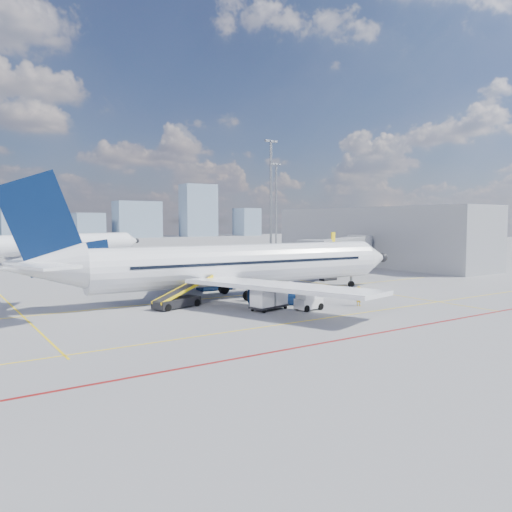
# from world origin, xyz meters

# --- Properties ---
(ground) EXTENTS (420.00, 420.00, 0.00)m
(ground) POSITION_xyz_m (0.00, 0.00, 0.00)
(ground) COLOR slate
(ground) RESTS_ON ground
(apron_markings) EXTENTS (90.00, 35.12, 0.01)m
(apron_markings) POSITION_xyz_m (-0.58, -3.91, 0.01)
(apron_markings) COLOR yellow
(apron_markings) RESTS_ON ground
(jet_bridge) EXTENTS (23.55, 15.78, 6.30)m
(jet_bridge) POSITION_xyz_m (23.51, 16.91, 3.74)
(jet_bridge) COLOR #989AA0
(jet_bridge) RESTS_ON ground
(terminal_block) EXTENTS (10.00, 42.00, 10.00)m
(terminal_block) POSITION_xyz_m (39.95, 26.00, 5.00)
(terminal_block) COLOR #989AA0
(terminal_block) RESTS_ON ground
(floodlight_mast_ne) EXTENTS (3.20, 0.61, 25.45)m
(floodlight_mast_ne) POSITION_xyz_m (38.00, 55.00, 13.59)
(floodlight_mast_ne) COLOR slate
(floodlight_mast_ne) RESTS_ON ground
(floodlight_mast_far) EXTENTS (3.20, 0.61, 25.45)m
(floodlight_mast_far) POSITION_xyz_m (65.00, 90.00, 13.59)
(floodlight_mast_far) COLOR slate
(floodlight_mast_far) RESTS_ON ground
(main_aircraft) EXTENTS (41.95, 36.52, 12.24)m
(main_aircraft) POSITION_xyz_m (-1.25, 7.25, 3.22)
(main_aircraft) COLOR white
(main_aircraft) RESTS_ON ground
(second_aircraft) EXTENTS (38.29, 32.43, 11.67)m
(second_aircraft) POSITION_xyz_m (-5.22, 64.30, 3.22)
(second_aircraft) COLOR white
(second_aircraft) RESTS_ON ground
(baggage_tug) EXTENTS (2.42, 1.58, 1.61)m
(baggage_tug) POSITION_xyz_m (0.86, -2.48, 0.77)
(baggage_tug) COLOR white
(baggage_tug) RESTS_ON ground
(cargo_dolly) EXTENTS (3.76, 2.27, 1.92)m
(cargo_dolly) POSITION_xyz_m (-1.84, -0.55, 1.05)
(cargo_dolly) COLOR black
(cargo_dolly) RESTS_ON ground
(belt_loader) EXTENTS (6.50, 3.26, 2.62)m
(belt_loader) POSITION_xyz_m (-7.85, 4.92, 0.68)
(belt_loader) COLOR black
(belt_loader) RESTS_ON ground
(ramp_worker) EXTENTS (0.44, 0.66, 1.79)m
(ramp_worker) POSITION_xyz_m (6.14, -3.32, 0.89)
(ramp_worker) COLOR gold
(ramp_worker) RESTS_ON ground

